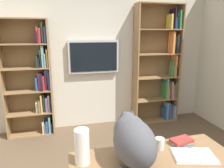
{
  "coord_description": "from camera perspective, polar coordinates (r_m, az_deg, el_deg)",
  "views": [
    {
      "loc": [
        0.65,
        1.54,
        1.72
      ],
      "look_at": [
        -0.05,
        -1.15,
        1.04
      ],
      "focal_mm": 33.19,
      "sensor_mm": 36.0,
      "label": 1
    }
  ],
  "objects": [
    {
      "name": "coffee_mug",
      "position": [
        1.86,
        12.95,
        -15.69
      ],
      "size": [
        0.08,
        0.08,
        0.1
      ],
      "primitive_type": "cylinder",
      "color": "white",
      "rests_on": "desk"
    },
    {
      "name": "bookshelf_left",
      "position": [
        4.14,
        13.51,
        4.37
      ],
      "size": [
        0.89,
        0.28,
        2.25
      ],
      "color": "#937047",
      "rests_on": "ground"
    },
    {
      "name": "cat",
      "position": [
        1.61,
        5.73,
        -14.75
      ],
      "size": [
        0.3,
        0.6,
        0.37
      ],
      "color": "#4C4C51",
      "rests_on": "desk"
    },
    {
      "name": "open_binder",
      "position": [
        1.86,
        21.56,
        -17.82
      ],
      "size": [
        0.38,
        0.3,
        0.02
      ],
      "color": "white",
      "rests_on": "desk"
    },
    {
      "name": "paper_towel_roll",
      "position": [
        1.62,
        -8.25,
        -16.72
      ],
      "size": [
        0.11,
        0.11,
        0.28
      ],
      "primitive_type": "cylinder",
      "color": "white",
      "rests_on": "desk"
    },
    {
      "name": "desk_book_stack",
      "position": [
        2.0,
        18.57,
        -14.73
      ],
      "size": [
        0.21,
        0.14,
        0.05
      ],
      "color": "#6699A8",
      "rests_on": "desk"
    },
    {
      "name": "wall_back",
      "position": [
        3.84,
        -4.77,
        8.16
      ],
      "size": [
        4.52,
        0.06,
        2.7
      ],
      "primitive_type": "cube",
      "color": "beige",
      "rests_on": "ground"
    },
    {
      "name": "wall_mounted_tv",
      "position": [
        3.76,
        -5.01,
        7.44
      ],
      "size": [
        0.91,
        0.07,
        0.58
      ],
      "color": "#B7B7BC"
    },
    {
      "name": "bookshelf_right",
      "position": [
        3.71,
        -20.74,
        0.71
      ],
      "size": [
        0.76,
        0.28,
        1.95
      ],
      "color": "#937047",
      "rests_on": "ground"
    }
  ]
}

